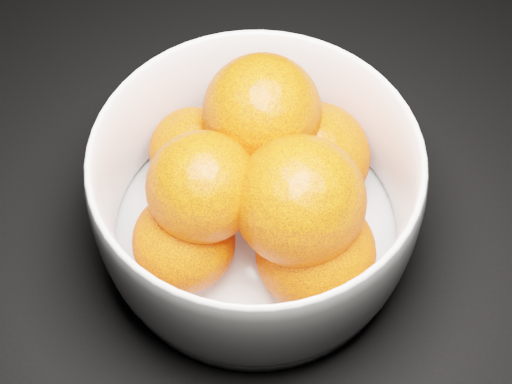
% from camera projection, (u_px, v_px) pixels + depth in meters
% --- Properties ---
extents(ground, '(3.00, 3.00, 0.00)m').
position_uv_depth(ground, '(319.00, 31.00, 0.73)').
color(ground, black).
rests_on(ground, ground).
extents(bowl, '(0.25, 0.25, 0.12)m').
position_uv_depth(bowl, '(256.00, 196.00, 0.55)').
color(bowl, white).
rests_on(bowl, ground).
extents(orange_pile, '(0.20, 0.19, 0.14)m').
position_uv_depth(orange_pile, '(265.00, 184.00, 0.54)').
color(orange_pile, '#FF4507').
rests_on(orange_pile, bowl).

